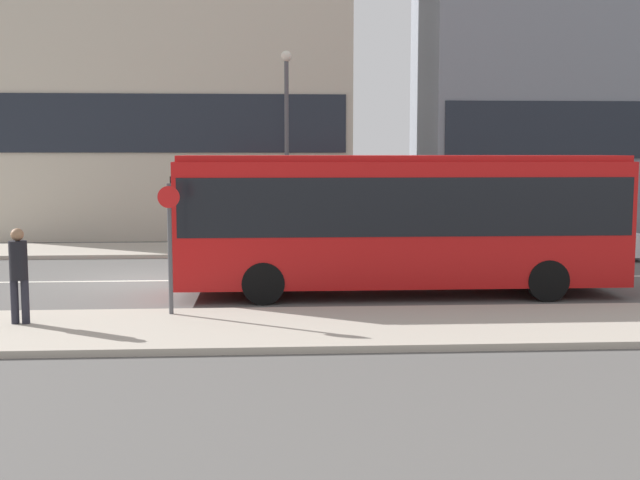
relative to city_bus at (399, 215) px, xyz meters
The scene contains 11 objects.
ground_plane 7.09m from the city_bus, 159.47° to the left, with size 120.00×120.00×0.00m, color #595654.
sidewalk_near 7.69m from the city_bus, 148.93° to the right, with size 44.00×3.50×0.13m.
sidewalk_far 10.91m from the city_bus, 126.50° to the left, with size 44.00×3.50×0.13m.
lane_centerline 7.09m from the city_bus, 159.47° to the left, with size 41.80×0.16×0.01m.
apartment_block_left_tower 17.80m from the city_bus, 114.57° to the left, with size 14.10×6.61×16.29m.
apartment_block_right_tower 19.11m from the city_bus, 55.73° to the left, with size 13.69×6.36×15.52m.
city_bus is the anchor object (origin of this frame).
parked_car_0 8.89m from the city_bus, 42.17° to the left, with size 4.21×1.80×1.26m.
pedestrian_near_stop 8.61m from the city_bus, 156.45° to the right, with size 0.35×0.34×1.84m.
bus_stop_sign 5.76m from the city_bus, 152.27° to the right, with size 0.44×0.12×2.65m.
street_lamp 8.28m from the city_bus, 108.38° to the left, with size 0.36×0.36×6.53m.
Camera 1 is at (3.33, -21.25, 3.41)m, focal length 45.00 mm.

